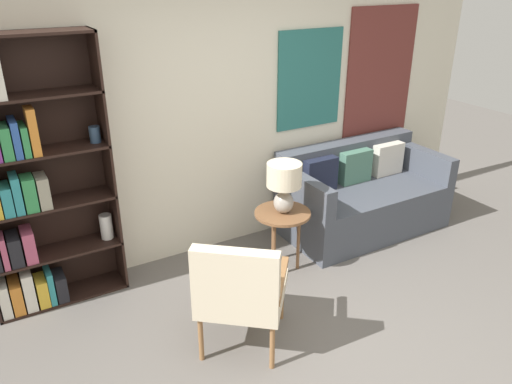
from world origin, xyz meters
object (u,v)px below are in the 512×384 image
at_px(bookshelf, 24,188).
at_px(table_lamp, 284,182).
at_px(armchair, 240,288).
at_px(side_table, 282,219).
at_px(couch, 360,197).

bearing_deg(bookshelf, table_lamp, -15.89).
bearing_deg(bookshelf, armchair, -49.04).
distance_m(armchair, table_lamp, 1.16).
xyz_separation_m(side_table, table_lamp, (0.00, -0.01, 0.36)).
height_order(couch, table_lamp, table_lamp).
relative_size(armchair, table_lamp, 1.98).
relative_size(couch, table_lamp, 3.69).
xyz_separation_m(armchair, table_lamp, (0.83, 0.74, 0.35)).
relative_size(armchair, couch, 0.54).
height_order(couch, side_table, couch).
bearing_deg(bookshelf, couch, -4.92).
bearing_deg(side_table, bookshelf, 164.26).
distance_m(bookshelf, armchair, 1.78).
bearing_deg(couch, armchair, -152.62).
relative_size(couch, side_table, 2.92).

